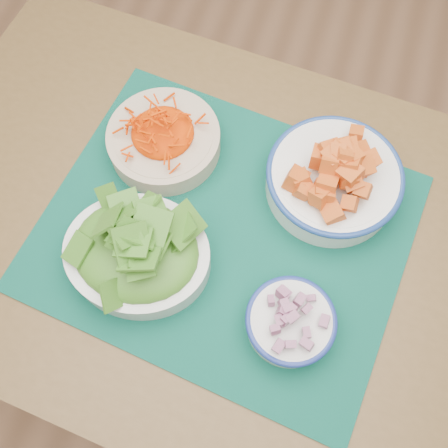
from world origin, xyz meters
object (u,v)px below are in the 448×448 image
carrot_bowl (163,137)px  placemat (224,231)px  onion_bowl (291,321)px  lettuce_bowl (136,250)px  table (217,249)px  squash_bowl (335,175)px

carrot_bowl → placemat: bearing=-40.0°
placemat → carrot_bowl: bearing=147.0°
placemat → onion_bowl: 0.19m
lettuce_bowl → placemat: bearing=33.8°
placemat → lettuce_bowl: 0.16m
table → placemat: bearing=-7.7°
carrot_bowl → onion_bowl: bearing=-40.5°
squash_bowl → onion_bowl: (-0.01, -0.26, -0.02)m
placemat → squash_bowl: (0.15, 0.13, 0.05)m
table → carrot_bowl: (-0.14, 0.12, 0.15)m
lettuce_bowl → onion_bowl: 0.26m
table → onion_bowl: size_ratio=7.54×
placemat → carrot_bowl: size_ratio=2.69×
placemat → lettuce_bowl: size_ratio=2.41×
squash_bowl → lettuce_bowl: 0.35m
table → lettuce_bowl: bearing=-132.2°
squash_bowl → onion_bowl: squash_bowl is taller
carrot_bowl → onion_bowl: (0.29, -0.25, -0.00)m
lettuce_bowl → onion_bowl: bearing=-11.6°
lettuce_bowl → table: bearing=38.5°
placemat → squash_bowl: size_ratio=2.22×
table → lettuce_bowl: 0.21m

